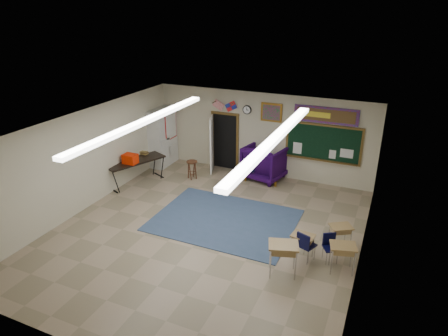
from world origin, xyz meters
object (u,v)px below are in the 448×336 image
at_px(folding_table, 136,171).
at_px(wooden_stool, 192,170).
at_px(wingback_armchair, 265,162).
at_px(student_desk_front_left, 302,245).
at_px(student_desk_front_right, 340,236).

xyz_separation_m(folding_table, wooden_stool, (1.59, 1.13, -0.12)).
height_order(wingback_armchair, wooden_stool, wingback_armchair).
height_order(wingback_armchair, folding_table, wingback_armchair).
xyz_separation_m(student_desk_front_left, folding_table, (-6.33, 2.01, 0.11)).
height_order(student_desk_front_left, student_desk_front_right, student_desk_front_right).
xyz_separation_m(wingback_armchair, student_desk_front_right, (3.15, -3.43, -0.25)).
bearing_deg(student_desk_front_right, wooden_stool, 124.56).
bearing_deg(wingback_armchair, wooden_stool, 37.28).
distance_m(wingback_armchair, wooden_stool, 2.62).
relative_size(student_desk_front_left, folding_table, 0.30).
relative_size(student_desk_front_right, folding_table, 0.31).
xyz_separation_m(student_desk_front_left, student_desk_front_right, (0.78, 0.81, 0.00)).
bearing_deg(student_desk_front_right, wingback_armchair, 100.04).
bearing_deg(folding_table, wooden_stool, 58.93).
distance_m(wingback_armchair, folding_table, 4.55).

